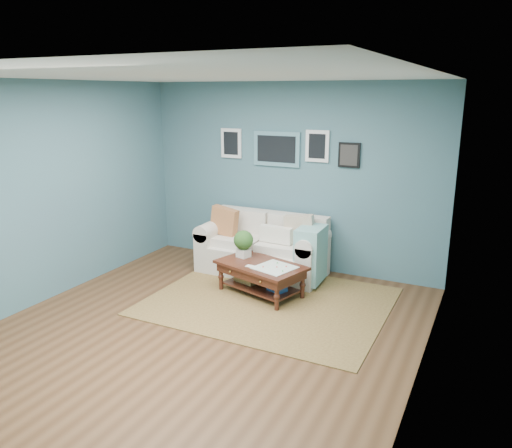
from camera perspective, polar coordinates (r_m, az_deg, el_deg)
The scene contains 4 objects.
room_shell at distance 5.17m, azimuth -6.49°, elevation 1.46°, with size 5.00×5.02×2.70m.
area_rug at distance 6.34m, azimuth 1.47°, elevation -8.80°, with size 2.87×2.30×0.01m, color brown.
loveseat at distance 7.16m, azimuth 1.38°, elevation -2.73°, with size 1.85×0.84×0.95m.
coffee_table at distance 6.48m, azimuth 0.21°, elevation -5.02°, with size 1.26×0.94×0.78m.
Camera 1 is at (2.74, -4.17, 2.55)m, focal length 35.00 mm.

